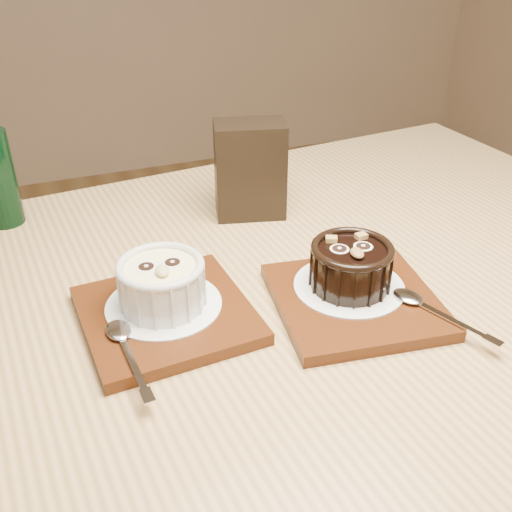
{
  "coord_description": "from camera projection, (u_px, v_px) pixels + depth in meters",
  "views": [
    {
      "loc": [
        -0.22,
        -0.26,
        1.16
      ],
      "look_at": [
        -0.02,
        0.27,
        0.81
      ],
      "focal_mm": 42.0,
      "sensor_mm": 36.0,
      "label": 1
    }
  ],
  "objects": [
    {
      "name": "spoon_left",
      "position": [
        127.0,
        350.0,
        0.6
      ],
      "size": [
        0.04,
        0.14,
        0.01
      ],
      "primitive_type": null,
      "rotation": [
        0.0,
        0.0,
        0.07
      ],
      "color": "silver",
      "rests_on": "tray_left"
    },
    {
      "name": "ramekin_dark",
      "position": [
        351.0,
        264.0,
        0.69
      ],
      "size": [
        0.1,
        0.1,
        0.06
      ],
      "rotation": [
        0.0,
        0.0,
        -0.17
      ],
      "color": "black",
      "rests_on": "doily_right"
    },
    {
      "name": "doily_left",
      "position": [
        164.0,
        305.0,
        0.67
      ],
      "size": [
        0.13,
        0.13,
        0.0
      ],
      "primitive_type": "cylinder",
      "color": "white",
      "rests_on": "tray_left"
    },
    {
      "name": "ramekin_white",
      "position": [
        162.0,
        282.0,
        0.65
      ],
      "size": [
        0.1,
        0.1,
        0.06
      ],
      "rotation": [
        0.0,
        0.0,
        -0.06
      ],
      "color": "silver",
      "rests_on": "doily_left"
    },
    {
      "name": "condiment_stand",
      "position": [
        250.0,
        170.0,
        0.86
      ],
      "size": [
        0.11,
        0.08,
        0.14
      ],
      "primitive_type": "cube",
      "rotation": [
        0.0,
        0.0,
        -0.25
      ],
      "color": "black",
      "rests_on": "table"
    },
    {
      "name": "spoon_right",
      "position": [
        435.0,
        310.0,
        0.66
      ],
      "size": [
        0.07,
        0.13,
        0.01
      ],
      "primitive_type": null,
      "rotation": [
        0.0,
        0.0,
        0.37
      ],
      "color": "silver",
      "rests_on": "tray_right"
    },
    {
      "name": "tray_left",
      "position": [
        167.0,
        315.0,
        0.67
      ],
      "size": [
        0.19,
        0.19,
        0.01
      ],
      "primitive_type": "cube",
      "rotation": [
        0.0,
        0.0,
        0.07
      ],
      "color": "#48200C",
      "rests_on": "table"
    },
    {
      "name": "table",
      "position": [
        269.0,
        352.0,
        0.76
      ],
      "size": [
        1.27,
        0.91,
        0.75
      ],
      "rotation": [
        0.0,
        0.0,
        0.09
      ],
      "color": "olive",
      "rests_on": "ground"
    },
    {
      "name": "doily_right",
      "position": [
        349.0,
        286.0,
        0.7
      ],
      "size": [
        0.13,
        0.13,
        0.0
      ],
      "primitive_type": "cylinder",
      "color": "white",
      "rests_on": "tray_right"
    },
    {
      "name": "tray_right",
      "position": [
        355.0,
        301.0,
        0.69
      ],
      "size": [
        0.2,
        0.2,
        0.01
      ],
      "primitive_type": "cube",
      "rotation": [
        0.0,
        0.0,
        -0.13
      ],
      "color": "#48200C",
      "rests_on": "table"
    }
  ]
}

